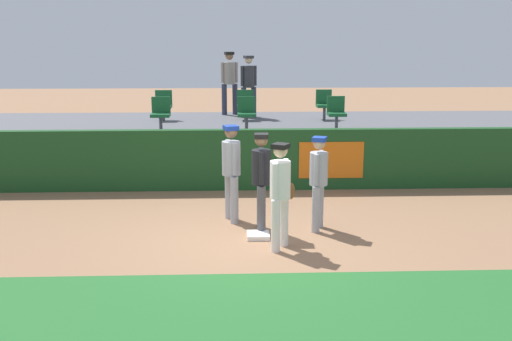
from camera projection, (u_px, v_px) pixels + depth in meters
ground_plane at (253, 241)px, 10.34m from camera, size 60.00×60.00×0.00m
grass_foreground_strip at (260, 317)px, 7.58m from camera, size 18.00×2.80×0.01m
first_base at (258, 235)px, 10.52m from camera, size 0.40×0.40×0.08m
player_fielder_home at (281, 189)px, 9.76m from camera, size 0.53×0.48×1.81m
player_runner_visitor at (319, 177)px, 10.74m from camera, size 0.43×0.46×1.75m
player_coach_visitor at (231, 166)px, 11.24m from camera, size 0.45×0.50×1.87m
player_umpire at (261, 175)px, 10.64m from camera, size 0.35×0.51×1.82m
field_wall at (248, 160)px, 13.65m from camera, size 18.00×0.26×1.42m
bleacher_platform at (245, 144)px, 16.18m from camera, size 18.00×4.80×1.17m
seat_front_center at (246, 111)px, 14.84m from camera, size 0.45×0.44×0.84m
seat_front_right at (336, 111)px, 14.93m from camera, size 0.45×0.44×0.84m
seat_back_center at (245, 103)px, 16.59m from camera, size 0.48×0.44×0.84m
seat_front_left at (161, 112)px, 14.76m from camera, size 0.47×0.44×0.84m
seat_back_left at (163, 104)px, 16.51m from camera, size 0.47×0.44×0.84m
seat_back_right at (324, 103)px, 16.68m from camera, size 0.45×0.44×0.84m
spectator_hooded at (249, 82)px, 17.00m from camera, size 0.47×0.44×1.78m
spectator_capped at (229, 79)px, 17.57m from camera, size 0.51×0.43×1.86m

